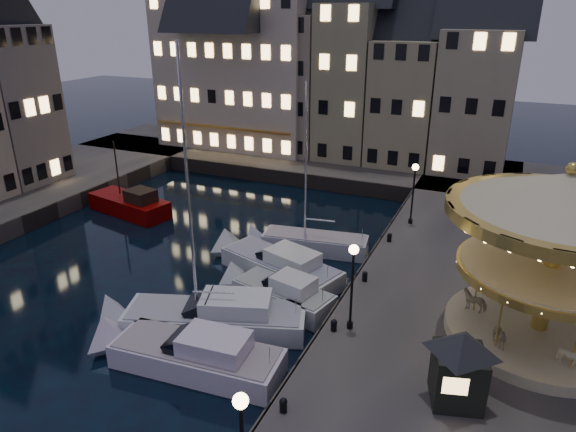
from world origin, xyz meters
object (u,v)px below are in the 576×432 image
at_px(red_fishing_boat, 131,205).
at_px(ticket_kiosk, 461,356).
at_px(motorboat_e, 276,265).
at_px(motorboat_d, 277,293).
at_px(motorboat_c, 208,317).
at_px(bollard_d, 389,237).
at_px(carousel, 560,227).
at_px(streetlamp_c, 414,185).
at_px(bollard_a, 283,404).
at_px(streetlamp_b, 352,275).
at_px(motorboat_b, 189,355).
at_px(motorboat_f, 306,243).
at_px(bollard_b, 334,325).
at_px(bollard_c, 365,276).

xyz_separation_m(red_fishing_boat, ticket_kiosk, (25.74, -12.63, 2.59)).
bearing_deg(motorboat_e, motorboat_d, -63.35).
bearing_deg(motorboat_c, bollard_d, 60.35).
bearing_deg(carousel, bollard_d, 139.23).
distance_m(bollard_d, motorboat_e, 7.37).
height_order(streetlamp_c, red_fishing_boat, red_fishing_boat).
bearing_deg(streetlamp_c, bollard_a, -91.76).
distance_m(streetlamp_c, motorboat_e, 10.79).
relative_size(streetlamp_b, motorboat_d, 0.63).
xyz_separation_m(motorboat_b, motorboat_f, (0.24, 13.19, -0.12)).
height_order(bollard_d, motorboat_e, motorboat_e).
bearing_deg(motorboat_f, ticket_kiosk, -48.17).
bearing_deg(motorboat_e, motorboat_f, 83.92).
bearing_deg(bollard_a, streetlamp_c, 88.24).
height_order(bollard_b, motorboat_c, motorboat_c).
distance_m(streetlamp_c, motorboat_b, 18.79).
height_order(bollard_a, motorboat_f, motorboat_f).
distance_m(bollard_a, bollard_c, 10.50).
xyz_separation_m(streetlamp_c, motorboat_e, (-6.29, -8.09, -3.37)).
distance_m(bollard_a, motorboat_f, 16.17).
relative_size(bollard_b, motorboat_c, 0.04).
xyz_separation_m(motorboat_b, motorboat_e, (-0.17, 9.35, 0.00)).
height_order(bollard_c, carousel, carousel).
bearing_deg(carousel, bollard_b, -158.86).
distance_m(bollard_a, bollard_b, 5.50).
relative_size(streetlamp_c, motorboat_c, 0.32).
xyz_separation_m(bollard_d, red_fishing_boat, (-20.17, -0.25, -0.91)).
bearing_deg(motorboat_b, bollard_a, -20.46).
bearing_deg(streetlamp_b, ticket_kiosk, -30.05).
height_order(streetlamp_c, bollard_d, streetlamp_c).
xyz_separation_m(bollard_c, bollard_d, (0.00, 5.50, 0.00)).
height_order(motorboat_b, motorboat_d, same).
bearing_deg(bollard_d, streetlamp_b, -86.57).
distance_m(streetlamp_c, motorboat_c, 16.52).
bearing_deg(motorboat_d, motorboat_f, 98.94).
relative_size(red_fishing_boat, carousel, 0.80).
bearing_deg(bollard_c, streetlamp_c, 86.19).
relative_size(motorboat_b, motorboat_e, 1.00).
relative_size(streetlamp_b, red_fishing_boat, 0.57).
relative_size(streetlamp_b, ticket_kiosk, 1.25).
xyz_separation_m(streetlamp_c, motorboat_f, (-5.88, -4.25, -3.49)).
distance_m(motorboat_b, motorboat_e, 9.35).
height_order(streetlamp_b, motorboat_e, streetlamp_b).
relative_size(carousel, ticket_kiosk, 2.75).
distance_m(bollard_d, carousel, 12.16).
bearing_deg(motorboat_e, streetlamp_b, -40.69).
bearing_deg(bollard_c, ticket_kiosk, -52.94).
bearing_deg(motorboat_c, carousel, 14.72).
bearing_deg(red_fishing_boat, motorboat_c, -38.15).
height_order(bollard_c, motorboat_c, motorboat_c).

